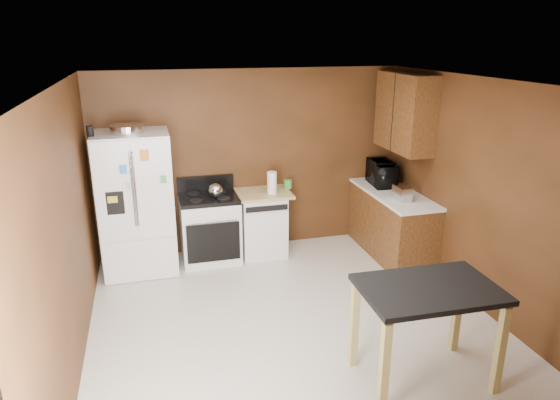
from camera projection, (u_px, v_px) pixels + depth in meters
name	position (u px, v px, depth m)	size (l,w,h in m)	color
floor	(297.00, 328.00, 5.22)	(4.50, 4.50, 0.00)	silver
ceiling	(300.00, 84.00, 4.43)	(4.50, 4.50, 0.00)	white
wall_back	(251.00, 161.00, 6.89)	(4.20, 4.20, 0.00)	#582F17
wall_front	(417.00, 351.00, 2.76)	(4.20, 4.20, 0.00)	#582F17
wall_left	(66.00, 237.00, 4.31)	(4.50, 4.50, 0.00)	#582F17
wall_right	(485.00, 198.00, 5.34)	(4.50, 4.50, 0.00)	#582F17
roasting_pan	(127.00, 129.00, 5.93)	(0.39, 0.39, 0.10)	silver
pen_cup	(90.00, 131.00, 5.73)	(0.08, 0.08, 0.12)	black
kettle	(215.00, 191.00, 6.46)	(0.19, 0.19, 0.19)	silver
paper_towel	(272.00, 183.00, 6.65)	(0.13, 0.13, 0.30)	white
green_canister	(288.00, 184.00, 6.90)	(0.11, 0.11, 0.12)	green
toaster	(402.00, 193.00, 6.35)	(0.16, 0.25, 0.19)	silver
microwave	(382.00, 174.00, 7.01)	(0.55, 0.37, 0.30)	black
refrigerator	(137.00, 203.00, 6.26)	(0.90, 0.80, 1.80)	white
gas_range	(210.00, 227.00, 6.68)	(0.76, 0.68, 1.10)	white
dishwasher	(262.00, 222.00, 6.88)	(0.78, 0.63, 0.89)	white
right_cabinets	(396.00, 191.00, 6.74)	(0.63, 1.58, 2.45)	brown
island	(428.00, 302.00, 4.22)	(1.18, 0.80, 0.91)	black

